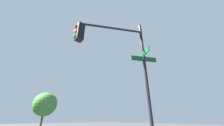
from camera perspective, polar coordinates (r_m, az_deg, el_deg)
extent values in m
cylinder|color=black|center=(4.87, 16.00, -9.21)|extent=(0.12, 0.12, 5.67)
cylinder|color=black|center=(5.61, 0.06, 16.01)|extent=(1.42, 2.38, 0.09)
cube|color=black|center=(5.28, -14.84, 13.77)|extent=(0.28, 0.28, 0.80)
sphere|color=red|center=(5.45, -16.17, 15.93)|extent=(0.18, 0.18, 0.18)
sphere|color=orange|center=(5.29, -16.50, 13.87)|extent=(0.18, 0.18, 0.18)
sphere|color=green|center=(5.14, -16.84, 11.69)|extent=(0.18, 0.18, 0.18)
cube|color=#0F5128|center=(5.23, 14.67, 1.84)|extent=(0.58, 0.97, 0.20)
cube|color=#0F5128|center=(5.33, 14.41, 3.96)|extent=(0.89, 0.53, 0.20)
cylinder|color=#4C331E|center=(18.59, -30.32, -23.14)|extent=(0.24, 0.24, 2.37)
sphere|color=#387A33|center=(18.68, -28.81, -16.51)|extent=(2.91, 2.91, 2.91)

